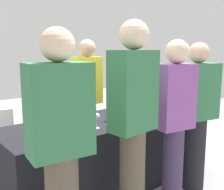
% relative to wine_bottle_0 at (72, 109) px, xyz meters
% --- Properties ---
extents(ground_plane, '(12.00, 12.00, 0.00)m').
position_rel_wine_bottle_0_xyz_m(ground_plane, '(0.38, -0.20, -0.87)').
color(ground_plane, gray).
extents(tasting_table, '(2.37, 0.79, 0.76)m').
position_rel_wine_bottle_0_xyz_m(tasting_table, '(0.38, -0.20, -0.49)').
color(tasting_table, black).
rests_on(tasting_table, ground_plane).
extents(wine_bottle_0, '(0.07, 0.07, 0.31)m').
position_rel_wine_bottle_0_xyz_m(wine_bottle_0, '(0.00, 0.00, 0.00)').
color(wine_bottle_0, black).
rests_on(wine_bottle_0, tasting_table).
extents(wine_bottle_1, '(0.07, 0.07, 0.30)m').
position_rel_wine_bottle_0_xyz_m(wine_bottle_1, '(0.80, -0.12, -0.00)').
color(wine_bottle_1, black).
rests_on(wine_bottle_1, tasting_table).
extents(wine_bottle_2, '(0.08, 0.08, 0.32)m').
position_rel_wine_bottle_0_xyz_m(wine_bottle_2, '(1.00, -0.02, 0.01)').
color(wine_bottle_2, black).
rests_on(wine_bottle_2, tasting_table).
extents(wine_bottle_3, '(0.07, 0.07, 0.34)m').
position_rel_wine_bottle_0_xyz_m(wine_bottle_3, '(1.10, -0.08, 0.01)').
color(wine_bottle_3, black).
rests_on(wine_bottle_3, tasting_table).
extents(wine_bottle_4, '(0.08, 0.08, 0.30)m').
position_rel_wine_bottle_0_xyz_m(wine_bottle_4, '(1.27, -0.10, -0.01)').
color(wine_bottle_4, black).
rests_on(wine_bottle_4, tasting_table).
extents(wine_glass_0, '(0.06, 0.06, 0.14)m').
position_rel_wine_bottle_0_xyz_m(wine_glass_0, '(-0.21, -0.37, -0.01)').
color(wine_glass_0, silver).
rests_on(wine_glass_0, tasting_table).
extents(wine_glass_1, '(0.07, 0.07, 0.13)m').
position_rel_wine_bottle_0_xyz_m(wine_glass_1, '(-0.06, -0.33, -0.02)').
color(wine_glass_1, silver).
rests_on(wine_glass_1, tasting_table).
extents(wine_glass_2, '(0.07, 0.07, 0.15)m').
position_rel_wine_bottle_0_xyz_m(wine_glass_2, '(0.02, -0.42, -0.00)').
color(wine_glass_2, silver).
rests_on(wine_glass_2, tasting_table).
extents(wine_glass_3, '(0.07, 0.07, 0.14)m').
position_rel_wine_bottle_0_xyz_m(wine_glass_3, '(0.29, -0.28, -0.01)').
color(wine_glass_3, silver).
rests_on(wine_glass_3, tasting_table).
extents(wine_glass_4, '(0.07, 0.07, 0.13)m').
position_rel_wine_bottle_0_xyz_m(wine_glass_4, '(0.68, -0.40, -0.02)').
color(wine_glass_4, silver).
rests_on(wine_glass_4, tasting_table).
extents(wine_glass_5, '(0.07, 0.07, 0.14)m').
position_rel_wine_bottle_0_xyz_m(wine_glass_5, '(0.77, -0.34, -0.01)').
color(wine_glass_5, silver).
rests_on(wine_glass_5, tasting_table).
extents(ice_bucket, '(0.22, 0.22, 0.19)m').
position_rel_wine_bottle_0_xyz_m(ice_bucket, '(1.21, -0.28, -0.01)').
color(ice_bucket, silver).
rests_on(ice_bucket, tasting_table).
extents(server_pouring, '(0.35, 0.22, 1.61)m').
position_rel_wine_bottle_0_xyz_m(server_pouring, '(0.51, 0.45, 0.02)').
color(server_pouring, black).
rests_on(server_pouring, ground_plane).
extents(guest_0, '(0.43, 0.27, 1.62)m').
position_rel_wine_bottle_0_xyz_m(guest_0, '(-0.61, -0.89, 0.01)').
color(guest_0, brown).
rests_on(guest_0, ground_plane).
extents(guest_1, '(0.40, 0.24, 1.71)m').
position_rel_wine_bottle_0_xyz_m(guest_1, '(0.04, -0.89, 0.07)').
color(guest_1, brown).
rests_on(guest_1, ground_plane).
extents(guest_2, '(0.37, 0.25, 1.57)m').
position_rel_wine_bottle_0_xyz_m(guest_2, '(0.53, -0.92, -0.00)').
color(guest_2, '#3F3351').
rests_on(guest_2, ground_plane).
extents(guest_3, '(0.47, 0.32, 1.56)m').
position_rel_wine_bottle_0_xyz_m(guest_3, '(1.01, -0.82, -0.04)').
color(guest_3, black).
rests_on(guest_3, ground_plane).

